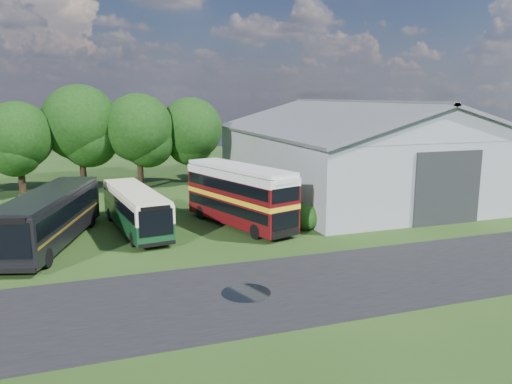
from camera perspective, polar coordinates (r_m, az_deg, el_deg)
name	(u,v)px	position (r m, az deg, el deg)	size (l,w,h in m)	color
ground	(256,268)	(25.62, -0.03, -8.64)	(120.00, 120.00, 0.00)	#1A3711
asphalt_road	(337,281)	(24.20, 9.19, -10.00)	(60.00, 8.00, 0.02)	black
puddle	(246,293)	(22.52, -1.15, -11.49)	(2.20, 2.20, 0.01)	black
storage_shed	(356,146)	(45.27, 11.35, 5.15)	(18.80, 24.80, 8.15)	gray
tree_left_b	(18,136)	(46.68, -25.56, 5.80)	(5.78, 5.78, 8.16)	black
tree_mid	(80,123)	(47.65, -19.47, 7.46)	(6.80, 6.80, 9.60)	black
tree_right_a	(139,128)	(46.94, -13.28, 7.13)	(6.26, 6.26, 8.83)	black
tree_right_b	(191,129)	(48.52, -7.45, 7.15)	(5.98, 5.98, 8.45)	black
shrub_front	(306,229)	(32.96, 5.75, -4.21)	(1.70, 1.70, 1.70)	#194714
shrub_mid	(294,222)	(34.72, 4.36, -3.40)	(1.60, 1.60, 1.60)	#194714
shrub_back	(283,215)	(36.50, 3.10, -2.67)	(1.80, 1.80, 1.80)	#194714
bus_green_single	(136,209)	(32.97, -13.61, -1.89)	(3.52, 9.99, 2.70)	black
bus_maroon_double	(239,196)	(33.12, -1.90, -0.47)	(5.23, 9.74, 4.07)	black
bus_dark_single	(50,217)	(31.29, -22.45, -2.67)	(5.80, 11.67, 3.14)	black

